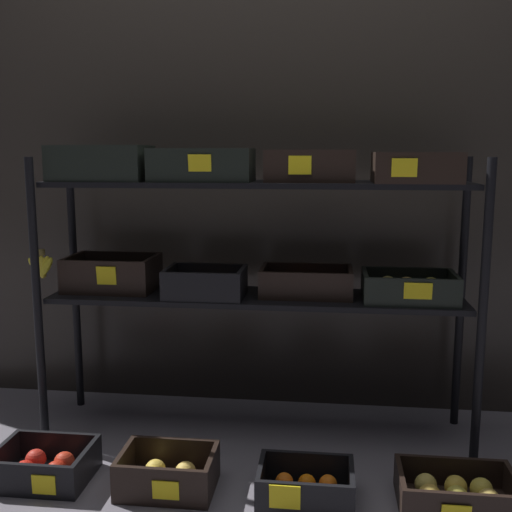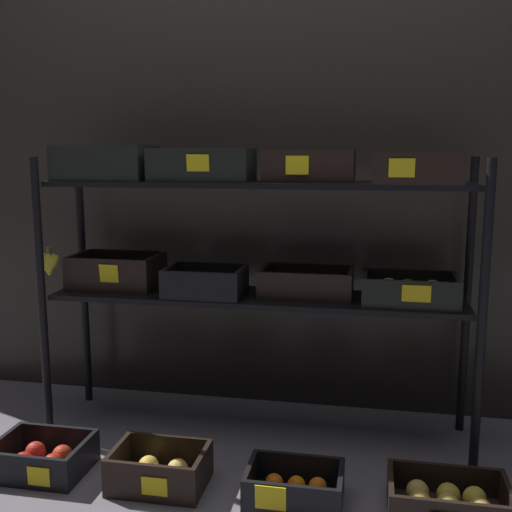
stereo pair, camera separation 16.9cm
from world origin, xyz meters
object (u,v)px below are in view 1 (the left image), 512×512
crate_ground_apple_gold (168,475)px  crate_ground_right_apple_gold (456,494)px  display_rack (250,239)px  crate_ground_apple_red (45,467)px  crate_ground_tangerine (306,488)px

crate_ground_apple_gold → crate_ground_right_apple_gold: size_ratio=0.86×
display_rack → crate_ground_right_apple_gold: bearing=-32.1°
crate_ground_apple_red → crate_ground_apple_gold: crate_ground_apple_gold is taller
display_rack → crate_ground_tangerine: size_ratio=5.63×
display_rack → crate_ground_apple_red: size_ratio=5.45×
crate_ground_apple_gold → crate_ground_tangerine: crate_ground_apple_gold is taller
crate_ground_tangerine → display_rack: bearing=116.9°
crate_ground_apple_red → crate_ground_apple_gold: 0.44m
crate_ground_apple_red → crate_ground_tangerine: 0.90m
display_rack → crate_ground_apple_red: bearing=-146.0°
crate_ground_apple_red → crate_ground_tangerine: (0.90, -0.03, -0.00)m
crate_ground_apple_red → crate_ground_tangerine: size_ratio=1.03×
display_rack → crate_ground_tangerine: bearing=-63.1°
display_rack → crate_ground_right_apple_gold: display_rack is taller
display_rack → crate_ground_apple_gold: 0.89m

